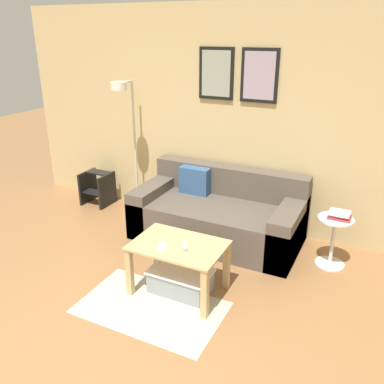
{
  "coord_description": "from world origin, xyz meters",
  "views": [
    {
      "loc": [
        1.76,
        -1.46,
        2.26
      ],
      "look_at": [
        0.21,
        1.69,
        0.85
      ],
      "focal_mm": 38.0,
      "sensor_mm": 36.0,
      "label": 1
    }
  ],
  "objects_px": {
    "side_table": "(333,237)",
    "cell_phone": "(162,246)",
    "book_stack": "(339,215)",
    "coffee_table": "(179,254)",
    "step_stool": "(97,187)",
    "couch": "(218,215)",
    "remote_control": "(185,246)",
    "floor_lamp": "(126,121)",
    "storage_bin": "(181,281)"
  },
  "relations": [
    {
      "from": "coffee_table",
      "to": "cell_phone",
      "type": "relative_size",
      "value": 5.86
    },
    {
      "from": "floor_lamp",
      "to": "remote_control",
      "type": "relative_size",
      "value": 11.31
    },
    {
      "from": "cell_phone",
      "to": "step_stool",
      "type": "relative_size",
      "value": 0.31
    },
    {
      "from": "floor_lamp",
      "to": "cell_phone",
      "type": "bearing_deg",
      "value": -46.88
    },
    {
      "from": "floor_lamp",
      "to": "step_stool",
      "type": "relative_size",
      "value": 3.81
    },
    {
      "from": "coffee_table",
      "to": "cell_phone",
      "type": "xyz_separation_m",
      "value": [
        -0.11,
        -0.1,
        0.11
      ]
    },
    {
      "from": "cell_phone",
      "to": "step_stool",
      "type": "distance_m",
      "value": 2.34
    },
    {
      "from": "remote_control",
      "to": "side_table",
      "type": "bearing_deg",
      "value": 11.78
    },
    {
      "from": "storage_bin",
      "to": "book_stack",
      "type": "relative_size",
      "value": 2.56
    },
    {
      "from": "coffee_table",
      "to": "floor_lamp",
      "type": "xyz_separation_m",
      "value": [
        -1.39,
        1.27,
        0.84
      ]
    },
    {
      "from": "coffee_table",
      "to": "remote_control",
      "type": "distance_m",
      "value": 0.14
    },
    {
      "from": "couch",
      "to": "cell_phone",
      "type": "bearing_deg",
      "value": -90.99
    },
    {
      "from": "coffee_table",
      "to": "side_table",
      "type": "height_order",
      "value": "side_table"
    },
    {
      "from": "storage_bin",
      "to": "remote_control",
      "type": "bearing_deg",
      "value": -19.02
    },
    {
      "from": "storage_bin",
      "to": "step_stool",
      "type": "distance_m",
      "value": 2.38
    },
    {
      "from": "coffee_table",
      "to": "floor_lamp",
      "type": "distance_m",
      "value": 2.06
    },
    {
      "from": "side_table",
      "to": "cell_phone",
      "type": "relative_size",
      "value": 3.78
    },
    {
      "from": "couch",
      "to": "book_stack",
      "type": "height_order",
      "value": "couch"
    },
    {
      "from": "book_stack",
      "to": "cell_phone",
      "type": "xyz_separation_m",
      "value": [
        -1.32,
        -1.2,
        -0.07
      ]
    },
    {
      "from": "remote_control",
      "to": "couch",
      "type": "bearing_deg",
      "value": 64.99
    },
    {
      "from": "couch",
      "to": "side_table",
      "type": "relative_size",
      "value": 3.54
    },
    {
      "from": "book_stack",
      "to": "remote_control",
      "type": "bearing_deg",
      "value": -135.43
    },
    {
      "from": "book_stack",
      "to": "step_stool",
      "type": "bearing_deg",
      "value": 176.35
    },
    {
      "from": "couch",
      "to": "step_stool",
      "type": "relative_size",
      "value": 4.21
    },
    {
      "from": "side_table",
      "to": "coffee_table",
      "type": "bearing_deg",
      "value": -137.58
    },
    {
      "from": "storage_bin",
      "to": "book_stack",
      "type": "height_order",
      "value": "book_stack"
    },
    {
      "from": "coffee_table",
      "to": "book_stack",
      "type": "relative_size",
      "value": 3.72
    },
    {
      "from": "couch",
      "to": "coffee_table",
      "type": "relative_size",
      "value": 2.28
    },
    {
      "from": "storage_bin",
      "to": "floor_lamp",
      "type": "bearing_deg",
      "value": 137.91
    },
    {
      "from": "floor_lamp",
      "to": "coffee_table",
      "type": "bearing_deg",
      "value": -42.43
    },
    {
      "from": "coffee_table",
      "to": "book_stack",
      "type": "bearing_deg",
      "value": 42.23
    },
    {
      "from": "book_stack",
      "to": "remote_control",
      "type": "relative_size",
      "value": 1.47
    },
    {
      "from": "coffee_table",
      "to": "storage_bin",
      "type": "height_order",
      "value": "coffee_table"
    },
    {
      "from": "floor_lamp",
      "to": "book_stack",
      "type": "relative_size",
      "value": 7.71
    },
    {
      "from": "storage_bin",
      "to": "remote_control",
      "type": "relative_size",
      "value": 3.75
    },
    {
      "from": "book_stack",
      "to": "coffee_table",
      "type": "bearing_deg",
      "value": -137.77
    },
    {
      "from": "cell_phone",
      "to": "side_table",
      "type": "bearing_deg",
      "value": 20.54
    },
    {
      "from": "storage_bin",
      "to": "step_stool",
      "type": "relative_size",
      "value": 1.27
    },
    {
      "from": "coffee_table",
      "to": "step_stool",
      "type": "relative_size",
      "value": 1.84
    },
    {
      "from": "step_stool",
      "to": "book_stack",
      "type": "bearing_deg",
      "value": -3.65
    },
    {
      "from": "couch",
      "to": "cell_phone",
      "type": "height_order",
      "value": "couch"
    },
    {
      "from": "cell_phone",
      "to": "step_stool",
      "type": "bearing_deg",
      "value": 121.17
    },
    {
      "from": "side_table",
      "to": "cell_phone",
      "type": "distance_m",
      "value": 1.76
    },
    {
      "from": "floor_lamp",
      "to": "side_table",
      "type": "height_order",
      "value": "floor_lamp"
    },
    {
      "from": "coffee_table",
      "to": "step_stool",
      "type": "distance_m",
      "value": 2.36
    },
    {
      "from": "couch",
      "to": "remote_control",
      "type": "relative_size",
      "value": 12.47
    },
    {
      "from": "couch",
      "to": "storage_bin",
      "type": "height_order",
      "value": "couch"
    },
    {
      "from": "step_stool",
      "to": "cell_phone",
      "type": "bearing_deg",
      "value": -37.03
    },
    {
      "from": "book_stack",
      "to": "cell_phone",
      "type": "distance_m",
      "value": 1.78
    },
    {
      "from": "side_table",
      "to": "couch",
      "type": "bearing_deg",
      "value": 178.23
    }
  ]
}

